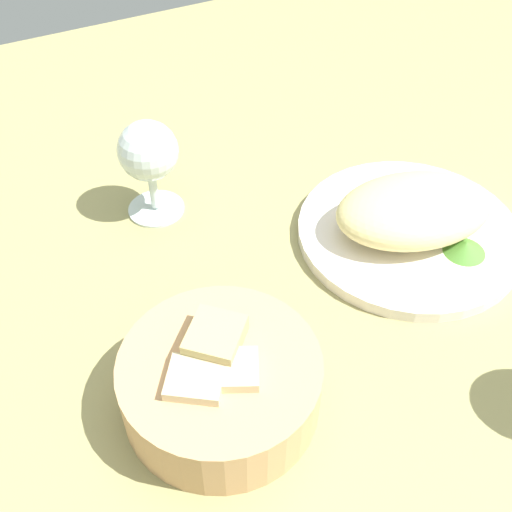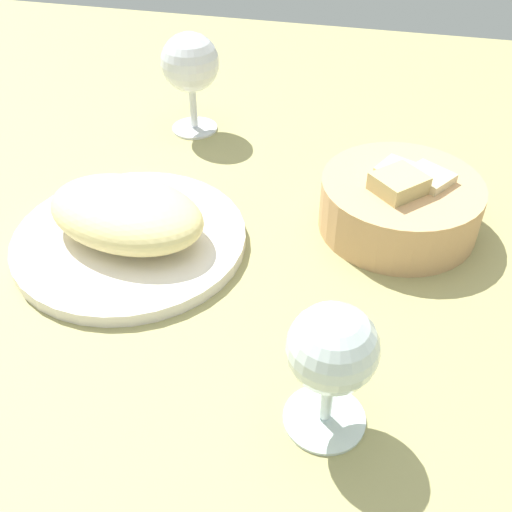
{
  "view_description": "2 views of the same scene",
  "coord_description": "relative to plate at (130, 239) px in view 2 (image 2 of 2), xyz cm",
  "views": [
    {
      "loc": [
        28.67,
        36.01,
        49.02
      ],
      "look_at": [
        8.36,
        -3.88,
        3.98
      ],
      "focal_mm": 44.32,
      "sensor_mm": 36.0,
      "label": 1
    },
    {
      "loc": [
        14.87,
        -48.83,
        40.89
      ],
      "look_at": [
        5.07,
        -7.43,
        5.42
      ],
      "focal_mm": 42.56,
      "sensor_mm": 36.0,
      "label": 2
    }
  ],
  "objects": [
    {
      "name": "ground_plane",
      "position": [
        10.0,
        2.29,
        -1.7
      ],
      "size": [
        140.0,
        140.0,
        2.0
      ],
      "primitive_type": "cube",
      "color": "#9B945B"
    },
    {
      "name": "plate",
      "position": [
        0.0,
        0.0,
        0.0
      ],
      "size": [
        24.75,
        24.75,
        1.4
      ],
      "primitive_type": "cylinder",
      "color": "white",
      "rests_on": "ground_plane"
    },
    {
      "name": "omelette",
      "position": [
        0.0,
        0.0,
        3.43
      ],
      "size": [
        19.45,
        14.83,
        5.47
      ],
      "primitive_type": "ellipsoid",
      "rotation": [
        0.0,
        0.0,
        -0.21
      ],
      "color": "#ECDA8D",
      "rests_on": "plate"
    },
    {
      "name": "lettuce_garnish",
      "position": [
        -2.96,
        5.64,
        1.38
      ],
      "size": [
        4.53,
        4.53,
        1.35
      ],
      "primitive_type": "cone",
      "color": "#4C8831",
      "rests_on": "plate"
    },
    {
      "name": "bread_basket",
      "position": [
        27.63,
        9.82,
        2.48
      ],
      "size": [
        17.3,
        17.3,
        7.76
      ],
      "color": "tan",
      "rests_on": "ground_plane"
    },
    {
      "name": "wine_glass_near",
      "position": [
        23.54,
        -17.36,
        7.06
      ],
      "size": [
        6.74,
        6.74,
        11.83
      ],
      "color": "silver",
      "rests_on": "ground_plane"
    },
    {
      "name": "wine_glass_far",
      "position": [
        -1.26,
        26.41,
        8.42
      ],
      "size": [
        7.72,
        7.72,
        13.51
      ],
      "color": "silver",
      "rests_on": "ground_plane"
    }
  ]
}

